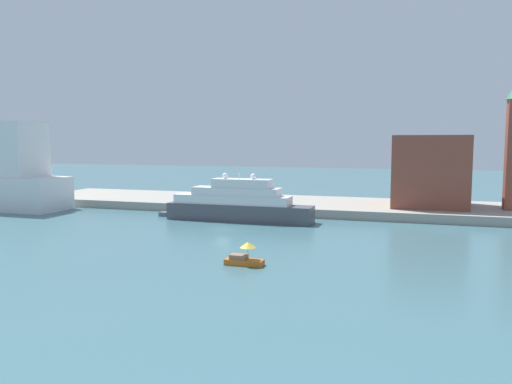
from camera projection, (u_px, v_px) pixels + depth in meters
name	position (u px, v px, depth m)	size (l,w,h in m)	color
ground	(222.00, 229.00, 82.60)	(400.00, 400.00, 0.00)	#3D6670
quay_dock	(270.00, 204.00, 108.89)	(110.00, 23.72, 1.71)	gray
large_yacht	(238.00, 204.00, 90.97)	(26.95, 4.64, 10.20)	#4C4C51
small_motorboat	(244.00, 257.00, 58.37)	(4.51, 1.92, 2.77)	#C66019
work_barge	(171.00, 214.00, 96.69)	(4.48, 1.60, 0.81)	#595966
harbor_building	(430.00, 171.00, 98.57)	(14.02, 15.05, 13.85)	brown
parked_car	(206.00, 198.00, 107.18)	(4.26, 1.79, 1.41)	silver
person_figure	(223.00, 200.00, 101.12)	(0.36, 0.36, 1.79)	#4C4C4C
mooring_bollard	(254.00, 204.00, 98.50)	(0.45, 0.45, 0.87)	black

